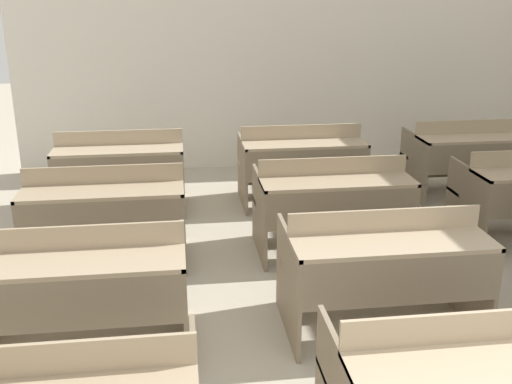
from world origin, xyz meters
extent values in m
cube|color=white|center=(0.00, 6.80, 1.59)|extent=(6.77, 0.06, 3.18)
cube|color=tan|center=(-1.97, 1.29, 0.80)|extent=(1.31, 0.02, 0.15)
cube|color=tan|center=(-0.03, 1.11, 0.71)|extent=(1.31, 0.40, 0.03)
cube|color=tan|center=(-0.03, 1.30, 0.80)|extent=(1.31, 0.02, 0.15)
cube|color=tan|center=(-0.03, 1.58, 0.41)|extent=(1.31, 0.27, 0.03)
cube|color=#81725B|center=(-1.36, 2.62, 0.36)|extent=(0.03, 0.80, 0.72)
cube|color=tan|center=(-2.00, 2.41, 0.71)|extent=(1.31, 0.40, 0.03)
cube|color=#81725B|center=(-2.00, 2.23, 0.53)|extent=(1.26, 0.02, 0.32)
cube|color=tan|center=(-2.00, 2.60, 0.80)|extent=(1.31, 0.02, 0.15)
cube|color=tan|center=(-2.00, 2.88, 0.41)|extent=(1.31, 0.27, 0.03)
cube|color=#81725B|center=(-2.00, 2.88, 0.15)|extent=(1.26, 0.04, 0.04)
cube|color=#83745D|center=(-0.66, 2.65, 0.36)|extent=(0.03, 0.80, 0.72)
cube|color=#83745D|center=(0.62, 2.65, 0.36)|extent=(0.03, 0.80, 0.72)
cube|color=tan|center=(-0.02, 2.45, 0.71)|extent=(1.31, 0.40, 0.03)
cube|color=#83745D|center=(-0.02, 2.26, 0.53)|extent=(1.26, 0.02, 0.32)
cube|color=tan|center=(-0.02, 2.63, 0.80)|extent=(1.31, 0.02, 0.15)
cube|color=tan|center=(-0.02, 2.91, 0.41)|extent=(1.31, 0.27, 0.03)
cube|color=#83745D|center=(-0.02, 2.91, 0.15)|extent=(1.26, 0.04, 0.04)
cube|color=#7C6C55|center=(-2.64, 3.95, 0.36)|extent=(0.03, 0.80, 0.72)
cube|color=#7C6C55|center=(-1.35, 3.95, 0.36)|extent=(0.03, 0.80, 0.72)
cube|color=tan|center=(-1.99, 3.75, 0.71)|extent=(1.31, 0.40, 0.03)
cube|color=#7C6C55|center=(-1.99, 3.57, 0.53)|extent=(1.26, 0.02, 0.32)
cube|color=tan|center=(-1.99, 3.94, 0.80)|extent=(1.31, 0.02, 0.15)
cube|color=tan|center=(-1.99, 4.22, 0.41)|extent=(1.31, 0.27, 0.03)
cube|color=#7C6C55|center=(-1.99, 4.22, 0.15)|extent=(1.26, 0.04, 0.04)
cube|color=#7A6B54|center=(-0.68, 3.96, 0.36)|extent=(0.03, 0.80, 0.72)
cube|color=#7A6B54|center=(0.60, 3.96, 0.36)|extent=(0.03, 0.80, 0.72)
cube|color=tan|center=(-0.04, 3.76, 0.71)|extent=(1.31, 0.40, 0.03)
cube|color=#7A6B54|center=(-0.04, 3.57, 0.53)|extent=(1.26, 0.02, 0.32)
cube|color=tan|center=(-0.04, 3.94, 0.80)|extent=(1.31, 0.02, 0.15)
cube|color=tan|center=(-0.04, 4.22, 0.41)|extent=(1.31, 0.27, 0.03)
cube|color=#7A6B54|center=(-0.04, 4.22, 0.15)|extent=(1.26, 0.04, 0.04)
cube|color=#7C6C55|center=(1.25, 3.97, 0.36)|extent=(0.03, 0.80, 0.72)
cube|color=gray|center=(-2.62, 5.28, 0.36)|extent=(0.03, 0.80, 0.72)
cube|color=gray|center=(-1.34, 5.28, 0.36)|extent=(0.03, 0.80, 0.72)
cube|color=tan|center=(-1.98, 5.08, 0.71)|extent=(1.31, 0.40, 0.03)
cube|color=gray|center=(-1.98, 4.89, 0.53)|extent=(1.26, 0.02, 0.32)
cube|color=tan|center=(-1.98, 5.26, 0.80)|extent=(1.31, 0.02, 0.15)
cube|color=tan|center=(-1.98, 5.54, 0.41)|extent=(1.31, 0.27, 0.03)
cube|color=gray|center=(-1.98, 5.54, 0.15)|extent=(1.26, 0.04, 0.04)
cube|color=#80715A|center=(-0.69, 5.29, 0.36)|extent=(0.03, 0.80, 0.72)
cube|color=#80715A|center=(0.60, 5.29, 0.36)|extent=(0.03, 0.80, 0.72)
cube|color=tan|center=(-0.05, 5.08, 0.71)|extent=(1.31, 0.40, 0.03)
cube|color=#80715A|center=(-0.05, 4.90, 0.53)|extent=(1.26, 0.02, 0.32)
cube|color=tan|center=(-0.05, 5.27, 0.80)|extent=(1.31, 0.02, 0.15)
cube|color=tan|center=(-0.05, 5.55, 0.41)|extent=(1.31, 0.27, 0.03)
cube|color=#80715A|center=(-0.05, 5.55, 0.15)|extent=(1.26, 0.04, 0.04)
cube|color=#83735D|center=(1.26, 5.30, 0.36)|extent=(0.03, 0.80, 0.72)
cube|color=tan|center=(1.90, 5.09, 0.71)|extent=(1.31, 0.40, 0.03)
cube|color=#83735D|center=(1.90, 4.91, 0.53)|extent=(1.26, 0.02, 0.32)
cube|color=tan|center=(1.90, 5.28, 0.80)|extent=(1.31, 0.02, 0.15)
cube|color=tan|center=(1.90, 5.56, 0.41)|extent=(1.31, 0.27, 0.03)
cube|color=#83735D|center=(1.90, 5.56, 0.15)|extent=(1.26, 0.04, 0.04)
camera|label=1|loc=(-1.35, -0.93, 2.25)|focal=42.00mm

